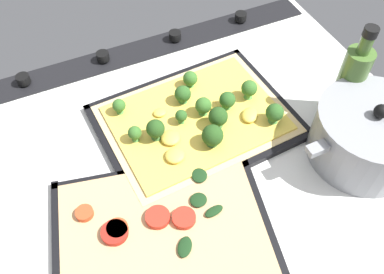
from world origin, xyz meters
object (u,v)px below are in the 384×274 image
Objects in this scene: oil_bottle at (350,82)px; baking_tray_back at (162,230)px; baking_tray_front at (196,122)px; cooking_pot at (368,135)px; veggie_pizza_back at (161,227)px; broccoli_pizza at (199,118)px.

baking_tray_back is at bearing 12.66° from oil_bottle.
cooking_pot reaches higher than baking_tray_front.
veggie_pizza_back is (14.65, 18.02, 0.70)cm from baking_tray_front.
baking_tray_front is 23.23cm from veggie_pizza_back.
baking_tray_back is at bearing 51.53° from baking_tray_front.
cooking_pot is at bearing 142.36° from broccoli_pizza.
baking_tray_front is 1.87× the size of oil_bottle.
veggie_pizza_back is at bearing -1.32° from cooking_pot.
baking_tray_back is (14.50, 18.24, 0.01)cm from baking_tray_front.
oil_bottle is (-41.55, -9.33, 7.94)cm from baking_tray_back.
baking_tray_front is 1.43× the size of cooking_pot.
baking_tray_front is at bearing -128.47° from baking_tray_back.
oil_bottle is (-26.76, 8.50, 6.33)cm from broccoli_pizza.
cooking_pot is (-23.99, 18.50, 3.26)cm from broccoli_pizza.
oil_bottle reaches higher than baking_tray_back.
broccoli_pizza is 23.22cm from baking_tray_back.
broccoli_pizza reaches higher than veggie_pizza_back.
cooking_pot reaches higher than baking_tray_back.
veggie_pizza_back is at bearing 49.69° from broccoli_pizza.
veggie_pizza_back is at bearing -55.61° from baking_tray_back.
veggie_pizza_back is 1.36× the size of cooking_pot.
baking_tray_back is (14.79, 17.83, -1.61)cm from broccoli_pizza.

